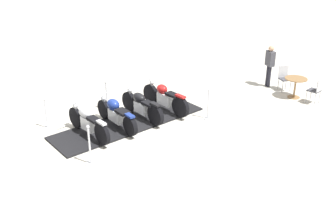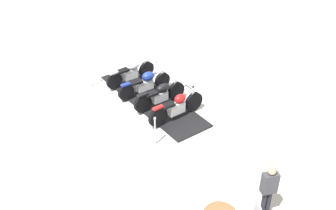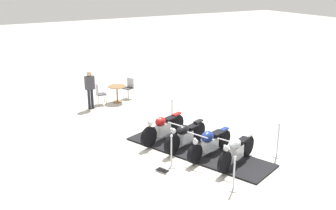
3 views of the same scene
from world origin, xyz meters
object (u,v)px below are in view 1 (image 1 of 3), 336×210
stanchion_right_mid (107,101)px  bystander_person (270,62)px  cafe_table (296,83)px  motorcycle_chrome (87,121)px  stanchion_right_rear (47,118)px  stanchion_left_rear (90,151)px  motorcycle_black (141,105)px  motorcycle_maroon (165,97)px  stanchion_left_front (208,109)px  motorcycle_navy (116,113)px  info_placard (103,105)px  cafe_chair_near_table (284,77)px  cafe_chair_across_table (316,89)px

stanchion_right_mid → bystander_person: size_ratio=0.64×
cafe_table → motorcycle_chrome: bearing=-175.1°
stanchion_right_rear → stanchion_left_rear: bearing=-69.1°
motorcycle_black → motorcycle_maroon: bearing=-90.2°
stanchion_right_rear → stanchion_left_front: 5.19m
stanchion_left_rear → stanchion_left_front: stanchion_left_rear is taller
bystander_person → stanchion_right_mid: bearing=3.4°
motorcycle_black → motorcycle_navy: (-0.93, -0.34, 0.00)m
stanchion_left_front → info_placard: (-3.12, 2.16, -0.30)m
cafe_chair_near_table → stanchion_left_rear: bearing=-63.7°
motorcycle_chrome → bystander_person: 7.83m
motorcycle_black → cafe_chair_near_table: motorcycle_black is taller
stanchion_right_rear → info_placard: bearing=30.3°
stanchion_right_mid → stanchion_left_front: 3.53m
motorcycle_maroon → cafe_chair_near_table: (5.12, 0.44, 0.03)m
stanchion_right_rear → info_placard: size_ratio=2.36×
motorcycle_black → stanchion_right_mid: bearing=20.1°
motorcycle_navy → motorcycle_maroon: bearing=-88.5°
cafe_chair_across_table → info_placard: bearing=48.8°
motorcycle_black → bystander_person: (5.69, 1.34, 0.51)m
stanchion_left_front → stanchion_left_rear: bearing=-159.1°
cafe_chair_across_table → bystander_person: bearing=-8.0°
cafe_chair_near_table → bystander_person: size_ratio=0.57×
stanchion_right_mid → cafe_chair_across_table: size_ratio=1.13×
motorcycle_maroon → motorcycle_navy: 1.98m
motorcycle_black → stanchion_left_rear: 3.04m
motorcycle_maroon → cafe_table: bearing=-116.6°
cafe_chair_near_table → motorcycle_navy: bearing=-75.3°
motorcycle_chrome → cafe_table: size_ratio=2.48×
motorcycle_black → bystander_person: bystander_person is taller
motorcycle_maroon → stanchion_right_mid: (-1.87, 0.74, -0.17)m
stanchion_right_rear → cafe_chair_near_table: bearing=3.1°
motorcycle_chrome → stanchion_right_rear: bearing=25.7°
stanchion_left_front → cafe_chair_across_table: bearing=-1.1°
motorcycle_navy → cafe_chair_near_table: size_ratio=2.21×
motorcycle_maroon → stanchion_left_front: bearing=-154.4°
bystander_person → stanchion_left_rear: bearing=26.4°
stanchion_right_mid → stanchion_left_rear: bearing=-107.6°
motorcycle_black → info_placard: motorcycle_black is taller
motorcycle_chrome → stanchion_left_front: (3.95, -0.00, -0.15)m
motorcycle_navy → stanchion_right_rear: 2.18m
cafe_chair_across_table → bystander_person: (-0.62, 2.13, 0.46)m
stanchion_right_rear → bystander_person: (8.69, 1.04, 0.67)m
stanchion_right_rear → info_placard: stanchion_right_rear is taller
bystander_person → motorcycle_black: bearing=14.5°
motorcycle_chrome → bystander_person: size_ratio=1.21×
stanchion_right_mid → cafe_chair_near_table: 7.00m
motorcycle_navy → cafe_table: bearing=-106.5°
motorcycle_chrome → cafe_table: (7.82, 0.67, 0.07)m
motorcycle_chrome → cafe_chair_across_table: 8.16m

